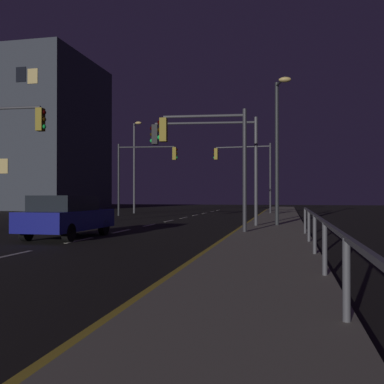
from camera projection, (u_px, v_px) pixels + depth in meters
ground_plane at (125, 230)px, 19.88m from camera, size 112.00×112.00×0.00m
sidewalk_right at (273, 231)px, 18.52m from camera, size 2.81×77.00×0.14m
lane_markings_center at (149, 225)px, 23.31m from camera, size 0.14×50.00×0.01m
lane_edge_line at (244, 225)px, 23.76m from camera, size 0.14×53.00×0.01m
car at (67, 216)px, 16.36m from camera, size 1.89×4.43×1.57m
traffic_light_far_center at (205, 146)px, 17.69m from camera, size 3.57×0.55×4.85m
traffic_light_near_left at (144, 165)px, 33.87m from camera, size 4.64×0.69×5.51m
traffic_light_mid_left at (245, 164)px, 36.62m from camera, size 4.82×0.59×5.69m
traffic_light_far_left at (10, 142)px, 18.69m from camera, size 2.88×0.40×5.50m
traffic_light_mid_right at (208, 148)px, 21.40m from camera, size 5.18×0.81×5.18m
street_lamp_median at (278, 138)px, 21.24m from camera, size 0.76×1.72×6.91m
street_lamp_corner at (135, 159)px, 38.65m from camera, size 1.33×1.95×7.89m
barrier_fence at (325, 234)px, 7.97m from camera, size 0.09×18.03×0.98m
building_distant at (6, 136)px, 52.57m from camera, size 20.94×14.04×17.17m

